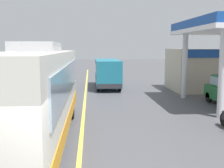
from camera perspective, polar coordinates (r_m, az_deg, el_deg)
name	(u,v)px	position (r m, az deg, el deg)	size (l,w,h in m)	color
ground	(86,87)	(24.32, -5.43, -0.71)	(120.00, 120.00, 0.00)	#4C4C51
lane_divider_stripe	(85,97)	(19.39, -5.62, -2.80)	(0.16, 50.00, 0.01)	#D8CC4C
coach_bus_main	(33,96)	(10.39, -16.04, -2.43)	(2.60, 11.04, 3.69)	silver
minibus_opposing_lane	(107,71)	(23.93, -0.99, 2.73)	(2.04, 6.13, 2.44)	teal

